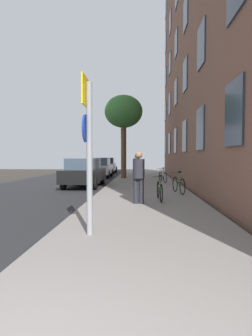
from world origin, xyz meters
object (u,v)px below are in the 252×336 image
object	(u,v)px
bicycle_0	(160,190)
pedestrian_1	(136,166)
traffic_light	(124,143)
bicycle_2	(163,177)
sign_post	(88,144)
pedestrian_0	(139,174)
car_1	(100,167)
tree_near	(124,113)
car_0	(84,172)
car_2	(107,165)
bicycle_1	(179,184)

from	to	relation	value
bicycle_0	pedestrian_1	bearing A→B (deg)	97.01
traffic_light	bicycle_0	distance (m)	11.21
bicycle_2	traffic_light	bearing A→B (deg)	125.41
sign_post	pedestrian_0	xyz separation A→B (m)	(1.00, 3.84, -0.85)
car_1	bicycle_2	bearing A→B (deg)	-49.07
tree_near	car_0	distance (m)	6.98
bicycle_0	car_1	world-z (taller)	car_1
traffic_light	pedestrian_1	size ratio (longest dim) A/B	2.18
sign_post	bicycle_0	bearing A→B (deg)	68.97
sign_post	car_2	bearing A→B (deg)	96.25
car_1	car_2	bearing A→B (deg)	92.24
traffic_light	tree_near	distance (m)	2.29
traffic_light	car_1	xyz separation A→B (m)	(-2.10, 1.75, -1.90)
tree_near	bicycle_0	world-z (taller)	tree_near
pedestrian_0	car_2	bearing A→B (deg)	100.37
tree_near	bicycle_2	size ratio (longest dim) A/B	3.97
bicycle_1	pedestrian_0	bearing A→B (deg)	-122.08
tree_near	bicycle_2	world-z (taller)	tree_near
tree_near	bicycle_2	distance (m)	6.34
bicycle_0	pedestrian_0	xyz separation A→B (m)	(-0.77, -0.75, 0.65)
bicycle_0	bicycle_1	xyz separation A→B (m)	(0.97, 2.02, 0.02)
sign_post	tree_near	distance (m)	15.50
car_1	tree_near	bearing A→B (deg)	-43.27
traffic_light	car_1	bearing A→B (deg)	140.16
tree_near	pedestrian_0	world-z (taller)	tree_near
bicycle_1	car_0	xyz separation A→B (m)	(-4.88, 3.34, 0.34)
traffic_light	bicycle_2	xyz separation A→B (m)	(2.64, -3.71, -2.26)
tree_near	pedestrian_1	size ratio (longest dim) A/B	3.53
bicycle_1	car_1	size ratio (longest dim) A/B	0.43
bicycle_1	tree_near	bearing A→B (deg)	109.05
traffic_light	car_2	size ratio (longest dim) A/B	0.85
pedestrian_0	car_0	size ratio (longest dim) A/B	0.40
traffic_light	car_0	size ratio (longest dim) A/B	0.87
traffic_light	bicycle_2	bearing A→B (deg)	-54.59
bicycle_1	bicycle_2	world-z (taller)	bicycle_1
bicycle_2	bicycle_1	bearing A→B (deg)	-86.66
traffic_light	pedestrian_1	xyz separation A→B (m)	(0.98, -2.81, -1.62)
car_1	car_0	bearing A→B (deg)	-88.84
bicycle_2	pedestrian_0	distance (m)	8.00
bicycle_0	car_1	xyz separation A→B (m)	(-4.06, 12.55, 0.35)
bicycle_2	car_2	size ratio (longest dim) A/B	0.35
tree_near	bicycle_0	distance (m)	11.71
bicycle_1	traffic_light	bearing A→B (deg)	108.46
bicycle_0	bicycle_2	world-z (taller)	bicycle_0
pedestrian_0	car_0	world-z (taller)	pedestrian_0
car_0	bicycle_0	bearing A→B (deg)	-53.87
sign_post	bicycle_0	size ratio (longest dim) A/B	1.89
tree_near	car_1	xyz separation A→B (m)	(-2.06, 1.94, -4.19)
pedestrian_1	car_2	distance (m)	11.06
traffic_light	pedestrian_0	distance (m)	11.72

